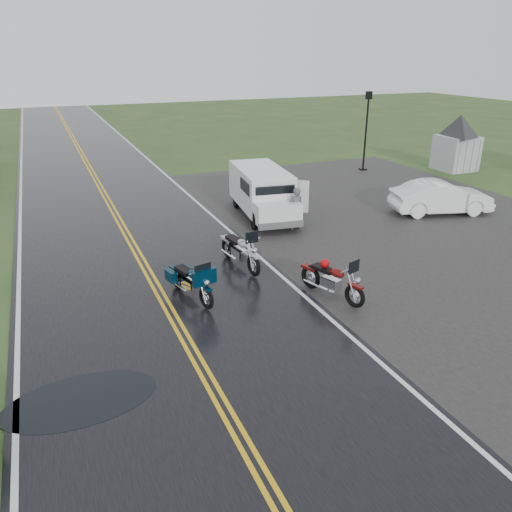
{
  "coord_description": "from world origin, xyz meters",
  "views": [
    {
      "loc": [
        -2.59,
        -10.49,
        6.62
      ],
      "look_at": [
        2.8,
        2.0,
        1.0
      ],
      "focal_mm": 35.0,
      "sensor_mm": 36.0,
      "label": 1
    }
  ],
  "objects_px": {
    "motorcycle_teal": "(206,289)",
    "motorcycle_silver": "(254,257)",
    "person_at_van": "(296,209)",
    "lamp_post_far_right": "(366,131)",
    "van_white": "(255,206)",
    "visitor_center": "(459,129)",
    "motorcycle_red": "(355,287)",
    "sedan_white": "(441,198)"
  },
  "relations": [
    {
      "from": "person_at_van",
      "to": "sedan_white",
      "type": "xyz_separation_m",
      "value": [
        6.77,
        -0.61,
        -0.14
      ]
    },
    {
      "from": "motorcycle_red",
      "to": "van_white",
      "type": "relative_size",
      "value": 0.44
    },
    {
      "from": "van_white",
      "to": "sedan_white",
      "type": "relative_size",
      "value": 1.22
    },
    {
      "from": "van_white",
      "to": "person_at_van",
      "type": "xyz_separation_m",
      "value": [
        1.49,
        -0.56,
        -0.18
      ]
    },
    {
      "from": "person_at_van",
      "to": "lamp_post_far_right",
      "type": "relative_size",
      "value": 0.37
    },
    {
      "from": "motorcycle_red",
      "to": "motorcycle_silver",
      "type": "relative_size",
      "value": 0.94
    },
    {
      "from": "motorcycle_red",
      "to": "sedan_white",
      "type": "relative_size",
      "value": 0.53
    },
    {
      "from": "visitor_center",
      "to": "sedan_white",
      "type": "relative_size",
      "value": 3.75
    },
    {
      "from": "motorcycle_red",
      "to": "van_white",
      "type": "xyz_separation_m",
      "value": [
        0.08,
        7.08,
        0.35
      ]
    },
    {
      "from": "van_white",
      "to": "motorcycle_silver",
      "type": "bearing_deg",
      "value": -105.93
    },
    {
      "from": "motorcycle_teal",
      "to": "van_white",
      "type": "relative_size",
      "value": 0.42
    },
    {
      "from": "visitor_center",
      "to": "person_at_van",
      "type": "bearing_deg",
      "value": -156.88
    },
    {
      "from": "visitor_center",
      "to": "van_white",
      "type": "distance_m",
      "value": 16.15
    },
    {
      "from": "visitor_center",
      "to": "motorcycle_teal",
      "type": "distance_m",
      "value": 21.98
    },
    {
      "from": "person_at_van",
      "to": "sedan_white",
      "type": "bearing_deg",
      "value": 179.37
    },
    {
      "from": "visitor_center",
      "to": "motorcycle_teal",
      "type": "bearing_deg",
      "value": -150.34
    },
    {
      "from": "van_white",
      "to": "sedan_white",
      "type": "distance_m",
      "value": 8.34
    },
    {
      "from": "motorcycle_teal",
      "to": "person_at_van",
      "type": "bearing_deg",
      "value": 29.32
    },
    {
      "from": "motorcycle_teal",
      "to": "sedan_white",
      "type": "bearing_deg",
      "value": 6.08
    },
    {
      "from": "motorcycle_silver",
      "to": "visitor_center",
      "type": "bearing_deg",
      "value": 21.93
    },
    {
      "from": "visitor_center",
      "to": "lamp_post_far_right",
      "type": "height_order",
      "value": "visitor_center"
    },
    {
      "from": "person_at_van",
      "to": "sedan_white",
      "type": "height_order",
      "value": "person_at_van"
    },
    {
      "from": "van_white",
      "to": "lamp_post_far_right",
      "type": "height_order",
      "value": "lamp_post_far_right"
    },
    {
      "from": "person_at_van",
      "to": "lamp_post_far_right",
      "type": "xyz_separation_m",
      "value": [
        8.66,
        7.9,
        1.43
      ]
    },
    {
      "from": "visitor_center",
      "to": "motorcycle_red",
      "type": "xyz_separation_m",
      "value": [
        -15.28,
        -12.38,
        -1.73
      ]
    },
    {
      "from": "motorcycle_silver",
      "to": "person_at_van",
      "type": "xyz_separation_m",
      "value": [
        3.3,
        3.53,
        0.14
      ]
    },
    {
      "from": "sedan_white",
      "to": "lamp_post_far_right",
      "type": "height_order",
      "value": "lamp_post_far_right"
    },
    {
      "from": "person_at_van",
      "to": "lamp_post_far_right",
      "type": "bearing_deg",
      "value": -133.1
    },
    {
      "from": "van_white",
      "to": "visitor_center",
      "type": "bearing_deg",
      "value": 27.25
    },
    {
      "from": "visitor_center",
      "to": "motorcycle_red",
      "type": "height_order",
      "value": "visitor_center"
    },
    {
      "from": "motorcycle_teal",
      "to": "motorcycle_silver",
      "type": "height_order",
      "value": "motorcycle_silver"
    },
    {
      "from": "motorcycle_red",
      "to": "van_white",
      "type": "height_order",
      "value": "van_white"
    },
    {
      "from": "visitor_center",
      "to": "motorcycle_red",
      "type": "relative_size",
      "value": 7.06
    },
    {
      "from": "motorcycle_teal",
      "to": "person_at_van",
      "type": "distance_m",
      "value": 7.3
    },
    {
      "from": "motorcycle_red",
      "to": "person_at_van",
      "type": "height_order",
      "value": "person_at_van"
    },
    {
      "from": "motorcycle_silver",
      "to": "van_white",
      "type": "distance_m",
      "value": 4.48
    },
    {
      "from": "motorcycle_teal",
      "to": "motorcycle_silver",
      "type": "xyz_separation_m",
      "value": [
        2.02,
        1.46,
        0.06
      ]
    },
    {
      "from": "lamp_post_far_right",
      "to": "van_white",
      "type": "bearing_deg",
      "value": -144.11
    },
    {
      "from": "van_white",
      "to": "person_at_van",
      "type": "relative_size",
      "value": 3.08
    },
    {
      "from": "person_at_van",
      "to": "motorcycle_red",
      "type": "bearing_deg",
      "value": 81.0
    },
    {
      "from": "motorcycle_silver",
      "to": "person_at_van",
      "type": "height_order",
      "value": "person_at_van"
    },
    {
      "from": "motorcycle_silver",
      "to": "person_at_van",
      "type": "bearing_deg",
      "value": 39.97
    }
  ]
}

